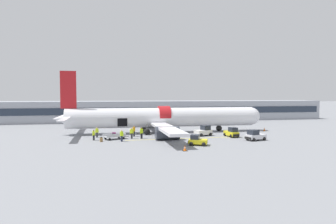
{
  "coord_description": "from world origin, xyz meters",
  "views": [
    {
      "loc": [
        -9.87,
        -46.68,
        6.96
      ],
      "look_at": [
        1.2,
        6.49,
        3.89
      ],
      "focal_mm": 32.0,
      "sensor_mm": 36.0,
      "label": 1
    }
  ],
  "objects_px": {
    "baggage_tug_rear": "(232,133)",
    "ground_crew_helper": "(122,135)",
    "airplane": "(161,118)",
    "ground_crew_supervisor": "(132,133)",
    "suitcase_on_tarmac_upright": "(101,140)",
    "baggage_tug_lead": "(204,131)",
    "ground_crew_driver": "(97,132)",
    "ground_crew_marshal": "(94,135)",
    "baggage_tug_mid": "(197,141)",
    "ground_crew_loader_a": "(142,133)",
    "ground_crew_loader_b": "(134,131)",
    "baggage_cart_loading": "(115,136)",
    "baggage_tug_spare": "(255,136)"
  },
  "relations": [
    {
      "from": "baggage_tug_rear",
      "to": "ground_crew_helper",
      "type": "bearing_deg",
      "value": -175.88
    },
    {
      "from": "airplane",
      "to": "ground_crew_supervisor",
      "type": "height_order",
      "value": "airplane"
    },
    {
      "from": "ground_crew_helper",
      "to": "suitcase_on_tarmac_upright",
      "type": "bearing_deg",
      "value": 174.3
    },
    {
      "from": "airplane",
      "to": "baggage_tug_lead",
      "type": "xyz_separation_m",
      "value": [
        6.45,
        -5.56,
        -1.97
      ]
    },
    {
      "from": "ground_crew_driver",
      "to": "ground_crew_marshal",
      "type": "distance_m",
      "value": 3.15
    },
    {
      "from": "baggage_tug_mid",
      "to": "ground_crew_driver",
      "type": "relative_size",
      "value": 1.79
    },
    {
      "from": "ground_crew_loader_a",
      "to": "suitcase_on_tarmac_upright",
      "type": "distance_m",
      "value": 6.61
    },
    {
      "from": "ground_crew_driver",
      "to": "ground_crew_helper",
      "type": "distance_m",
      "value": 6.41
    },
    {
      "from": "airplane",
      "to": "ground_crew_loader_b",
      "type": "bearing_deg",
      "value": -142.35
    },
    {
      "from": "ground_crew_loader_a",
      "to": "airplane",
      "type": "bearing_deg",
      "value": 57.48
    },
    {
      "from": "baggage_cart_loading",
      "to": "ground_crew_loader_b",
      "type": "xyz_separation_m",
      "value": [
        3.25,
        2.47,
        0.48
      ]
    },
    {
      "from": "ground_crew_supervisor",
      "to": "ground_crew_marshal",
      "type": "bearing_deg",
      "value": -174.25
    },
    {
      "from": "baggage_tug_mid",
      "to": "baggage_cart_loading",
      "type": "distance_m",
      "value": 13.7
    },
    {
      "from": "ground_crew_marshal",
      "to": "suitcase_on_tarmac_upright",
      "type": "distance_m",
      "value": 2.19
    },
    {
      "from": "baggage_tug_lead",
      "to": "ground_crew_loader_b",
      "type": "relative_size",
      "value": 1.75
    },
    {
      "from": "baggage_tug_rear",
      "to": "ground_crew_marshal",
      "type": "distance_m",
      "value": 22.41
    },
    {
      "from": "baggage_tug_lead",
      "to": "baggage_tug_mid",
      "type": "distance_m",
      "value": 10.01
    },
    {
      "from": "ground_crew_loader_a",
      "to": "ground_crew_helper",
      "type": "distance_m",
      "value": 3.99
    },
    {
      "from": "baggage_tug_mid",
      "to": "baggage_tug_rear",
      "type": "height_order",
      "value": "baggage_tug_rear"
    },
    {
      "from": "baggage_tug_lead",
      "to": "baggage_tug_mid",
      "type": "relative_size",
      "value": 1.04
    },
    {
      "from": "baggage_tug_mid",
      "to": "ground_crew_loader_b",
      "type": "bearing_deg",
      "value": 126.52
    },
    {
      "from": "baggage_tug_spare",
      "to": "ground_crew_helper",
      "type": "relative_size",
      "value": 1.93
    },
    {
      "from": "suitcase_on_tarmac_upright",
      "to": "ground_crew_marshal",
      "type": "bearing_deg",
      "value": 123.1
    },
    {
      "from": "baggage_tug_rear",
      "to": "ground_crew_helper",
      "type": "height_order",
      "value": "ground_crew_helper"
    },
    {
      "from": "baggage_tug_spare",
      "to": "suitcase_on_tarmac_upright",
      "type": "height_order",
      "value": "baggage_tug_spare"
    },
    {
      "from": "ground_crew_loader_b",
      "to": "ground_crew_helper",
      "type": "height_order",
      "value": "ground_crew_loader_b"
    },
    {
      "from": "baggage_cart_loading",
      "to": "airplane",
      "type": "bearing_deg",
      "value": 37.5
    },
    {
      "from": "baggage_tug_spare",
      "to": "ground_crew_supervisor",
      "type": "distance_m",
      "value": 19.3
    },
    {
      "from": "ground_crew_loader_b",
      "to": "ground_crew_marshal",
      "type": "bearing_deg",
      "value": -154.8
    },
    {
      "from": "baggage_tug_mid",
      "to": "ground_crew_supervisor",
      "type": "relative_size",
      "value": 1.7
    },
    {
      "from": "baggage_tug_mid",
      "to": "ground_crew_loader_b",
      "type": "height_order",
      "value": "ground_crew_loader_b"
    },
    {
      "from": "baggage_tug_rear",
      "to": "ground_crew_supervisor",
      "type": "relative_size",
      "value": 1.87
    },
    {
      "from": "baggage_tug_lead",
      "to": "ground_crew_loader_a",
      "type": "xyz_separation_m",
      "value": [
        -10.91,
        -1.43,
        0.21
      ]
    },
    {
      "from": "ground_crew_supervisor",
      "to": "ground_crew_marshal",
      "type": "xyz_separation_m",
      "value": [
        -5.88,
        -0.59,
        -0.07
      ]
    },
    {
      "from": "baggage_tug_lead",
      "to": "ground_crew_driver",
      "type": "relative_size",
      "value": 1.87
    },
    {
      "from": "ground_crew_loader_b",
      "to": "ground_crew_helper",
      "type": "xyz_separation_m",
      "value": [
        -2.32,
        -5.12,
        -0.03
      ]
    },
    {
      "from": "baggage_tug_mid",
      "to": "ground_crew_helper",
      "type": "height_order",
      "value": "ground_crew_helper"
    },
    {
      "from": "baggage_tug_spare",
      "to": "ground_crew_driver",
      "type": "distance_m",
      "value": 25.3
    },
    {
      "from": "ground_crew_loader_b",
      "to": "ground_crew_supervisor",
      "type": "relative_size",
      "value": 1.01
    },
    {
      "from": "baggage_cart_loading",
      "to": "baggage_tug_mid",
      "type": "bearing_deg",
      "value": -36.13
    },
    {
      "from": "suitcase_on_tarmac_upright",
      "to": "ground_crew_loader_b",
      "type": "bearing_deg",
      "value": 42.16
    },
    {
      "from": "baggage_tug_spare",
      "to": "ground_crew_marshal",
      "type": "xyz_separation_m",
      "value": [
        -24.32,
        5.1,
        0.16
      ]
    },
    {
      "from": "suitcase_on_tarmac_upright",
      "to": "ground_crew_loader_a",
      "type": "bearing_deg",
      "value": 17.65
    },
    {
      "from": "ground_crew_loader_a",
      "to": "ground_crew_loader_b",
      "type": "relative_size",
      "value": 1.02
    },
    {
      "from": "baggage_tug_spare",
      "to": "suitcase_on_tarmac_upright",
      "type": "relative_size",
      "value": 4.62
    },
    {
      "from": "airplane",
      "to": "ground_crew_helper",
      "type": "relative_size",
      "value": 21.99
    },
    {
      "from": "baggage_tug_spare",
      "to": "ground_crew_supervisor",
      "type": "height_order",
      "value": "ground_crew_supervisor"
    },
    {
      "from": "ground_crew_supervisor",
      "to": "ground_crew_marshal",
      "type": "distance_m",
      "value": 5.91
    },
    {
      "from": "ground_crew_driver",
      "to": "airplane",
      "type": "bearing_deg",
      "value": 19.61
    },
    {
      "from": "ground_crew_loader_a",
      "to": "ground_crew_loader_b",
      "type": "bearing_deg",
      "value": 108.49
    }
  ]
}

